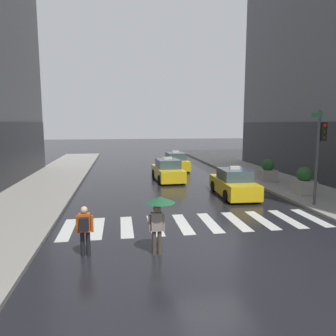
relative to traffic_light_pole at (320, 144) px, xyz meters
name	(u,v)px	position (x,y,z in m)	size (l,w,h in m)	color
ground_plane	(218,250)	(-6.72, -4.63, -3.26)	(160.00, 160.00, 0.00)	black
crosswalk_markings	(196,223)	(-6.72, -1.63, -3.25)	(11.30, 2.80, 0.01)	silver
traffic_light_pole	(320,144)	(0.00, 0.00, 0.00)	(0.44, 0.84, 4.80)	#47474C
taxi_lead	(234,184)	(-3.27, 3.12, -2.53)	(2.04, 4.59, 1.80)	yellow
taxi_second	(168,171)	(-6.37, 8.83, -2.53)	(2.09, 4.61, 1.80)	yellow
taxi_third	(175,162)	(-4.81, 14.23, -2.53)	(2.05, 4.60, 1.80)	yellow
pedestrian_with_umbrella	(159,210)	(-8.72, -4.63, -1.74)	(0.96, 0.96, 1.94)	#473D33
pedestrian_with_backpack	(85,227)	(-11.10, -4.42, -2.29)	(0.55, 0.43, 1.65)	black
planter_near_corner	(304,182)	(0.82, 2.45, -2.38)	(1.10, 1.10, 1.60)	#A8A399
planter_mid_block	(268,171)	(0.65, 6.78, -2.38)	(1.10, 1.10, 1.60)	#A8A399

